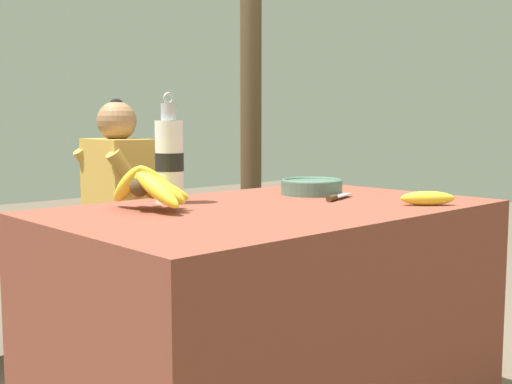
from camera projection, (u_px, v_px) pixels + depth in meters
The scene contains 10 objects.
market_counter at pixel (272, 318), 1.97m from camera, with size 1.33×0.84×0.70m.
banana_bunch_ripe at pixel (150, 187), 1.83m from camera, with size 0.18×0.32×0.15m.
serving_bowl at pixel (312, 186), 2.24m from camera, with size 0.21×0.21×0.05m.
water_bottle at pixel (169, 159), 1.99m from camera, with size 0.09×0.09×0.34m.
loose_banana_front at pixel (427, 198), 1.95m from camera, with size 0.15×0.14×0.04m.
knife at pixel (336, 197), 2.08m from camera, with size 0.18×0.08×0.02m.
wooden_bench at pixel (97, 259), 2.80m from camera, with size 1.38×0.32×0.43m.
seated_vendor at pixel (108, 202), 2.78m from camera, with size 0.42×0.40×1.05m.
banana_bunch_green at pixel (18, 237), 2.55m from camera, with size 0.18×0.27×0.14m.
support_post_far at pixel (251, 49), 3.59m from camera, with size 0.12×0.12×2.72m.
Camera 1 is at (-1.34, -1.38, 0.95)m, focal length 45.00 mm.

